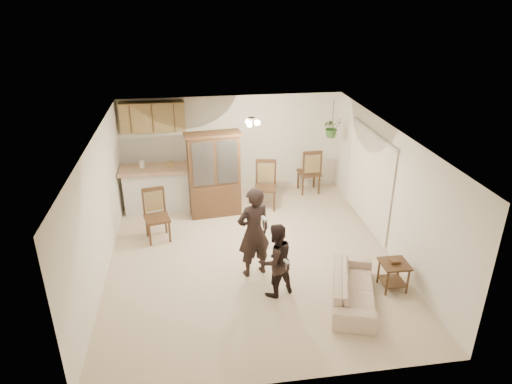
{
  "coord_description": "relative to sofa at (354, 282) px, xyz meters",
  "views": [
    {
      "loc": [
        -1.05,
        -7.73,
        4.91
      ],
      "look_at": [
        0.17,
        0.4,
        1.2
      ],
      "focal_mm": 32.0,
      "sensor_mm": 36.0,
      "label": 1
    }
  ],
  "objects": [
    {
      "name": "sofa",
      "position": [
        0.0,
        0.0,
        0.0
      ],
      "size": [
        1.28,
        2.01,
        0.73
      ],
      "primitive_type": "imported",
      "rotation": [
        0.0,
        0.0,
        1.25
      ],
      "color": "beige",
      "rests_on": "floor"
    },
    {
      "name": "adult",
      "position": [
        -1.56,
        1.05,
        0.53
      ],
      "size": [
        0.76,
        0.61,
        1.8
      ],
      "primitive_type": "imported",
      "rotation": [
        0.0,
        0.0,
        3.45
      ],
      "color": "black",
      "rests_on": "floor"
    },
    {
      "name": "wall_left",
      "position": [
        -4.28,
        1.68,
        0.88
      ],
      "size": [
        0.02,
        6.5,
        2.5
      ],
      "primitive_type": "cube",
      "color": "white",
      "rests_on": "ground"
    },
    {
      "name": "controller_adult",
      "position": [
        -1.44,
        0.66,
        0.97
      ],
      "size": [
        0.09,
        0.16,
        0.05
      ],
      "primitive_type": "cube",
      "rotation": [
        0.0,
        0.0,
        3.45
      ],
      "color": "silver",
      "rests_on": "adult"
    },
    {
      "name": "ceiling_fixture",
      "position": [
        -1.33,
        2.88,
        2.03
      ],
      "size": [
        0.36,
        0.36,
        0.2
      ],
      "primitive_type": null,
      "color": "beige",
      "rests_on": "ceiling"
    },
    {
      "name": "chair_bar",
      "position": [
        -3.38,
        2.6,
        -0.05
      ],
      "size": [
        0.59,
        0.59,
        1.11
      ],
      "rotation": [
        0.0,
        0.0,
        0.23
      ],
      "color": "#331E12",
      "rests_on": "floor"
    },
    {
      "name": "floor",
      "position": [
        -1.53,
        1.68,
        -0.37
      ],
      "size": [
        6.5,
        6.5,
        0.0
      ],
      "primitive_type": "plane",
      "color": "beige",
      "rests_on": "ground"
    },
    {
      "name": "ceiling",
      "position": [
        -1.53,
        1.68,
        2.13
      ],
      "size": [
        5.5,
        6.5,
        0.02
      ],
      "primitive_type": "cube",
      "color": "silver",
      "rests_on": "wall_back"
    },
    {
      "name": "vertical_blinds",
      "position": [
        1.18,
        2.58,
        0.73
      ],
      "size": [
        0.06,
        2.3,
        2.1
      ],
      "primitive_type": null,
      "color": "white",
      "rests_on": "wall_right"
    },
    {
      "name": "chair_hutch_left",
      "position": [
        -0.88,
        3.78,
        -0.04
      ],
      "size": [
        0.6,
        0.6,
        1.16
      ],
      "rotation": [
        0.0,
        0.0,
        -0.19
      ],
      "color": "#331E12",
      "rests_on": "floor"
    },
    {
      "name": "wall_back",
      "position": [
        -1.53,
        4.93,
        0.88
      ],
      "size": [
        5.5,
        0.02,
        2.5
      ],
      "primitive_type": "cube",
      "color": "white",
      "rests_on": "ground"
    },
    {
      "name": "plant_cord",
      "position": [
        0.77,
        4.08,
        1.81
      ],
      "size": [
        0.01,
        0.01,
        0.65
      ],
      "primitive_type": "cylinder",
      "color": "black",
      "rests_on": "ceiling"
    },
    {
      "name": "wall_right",
      "position": [
        1.22,
        1.68,
        0.88
      ],
      "size": [
        0.02,
        6.5,
        2.5
      ],
      "primitive_type": "cube",
      "color": "white",
      "rests_on": "ground"
    },
    {
      "name": "upper_cabinets",
      "position": [
        -3.43,
        4.75,
        1.73
      ],
      "size": [
        1.5,
        0.34,
        0.7
      ],
      "primitive_type": "cube",
      "color": "olive",
      "rests_on": "wall_back"
    },
    {
      "name": "child",
      "position": [
        -1.28,
        0.39,
        0.31
      ],
      "size": [
        0.8,
        0.73,
        1.35
      ],
      "primitive_type": "imported",
      "rotation": [
        0.0,
        0.0,
        3.54
      ],
      "color": "black",
      "rests_on": "floor"
    },
    {
      "name": "chair_hutch_right",
      "position": [
        0.39,
        4.55,
        -0.03
      ],
      "size": [
        0.54,
        0.54,
        1.19
      ],
      "rotation": [
        0.0,
        0.0,
        3.18
      ],
      "color": "#331E12",
      "rests_on": "floor"
    },
    {
      "name": "controller_child",
      "position": [
        -1.16,
        0.1,
        0.46
      ],
      "size": [
        0.08,
        0.12,
        0.04
      ],
      "primitive_type": "cube",
      "rotation": [
        0.0,
        0.0,
        3.54
      ],
      "color": "silver",
      "rests_on": "child"
    },
    {
      "name": "side_table",
      "position": [
        0.81,
        0.23,
        -0.1
      ],
      "size": [
        0.48,
        0.48,
        0.58
      ],
      "rotation": [
        0.0,
        0.0,
        -0.01
      ],
      "color": "#331E12",
      "rests_on": "floor"
    },
    {
      "name": "china_hutch",
      "position": [
        -2.1,
        3.62,
        0.61
      ],
      "size": [
        1.3,
        0.62,
        1.98
      ],
      "rotation": [
        0.0,
        0.0,
        0.11
      ],
      "color": "#331E12",
      "rests_on": "floor"
    },
    {
      "name": "wall_front",
      "position": [
        -1.53,
        -1.57,
        0.88
      ],
      "size": [
        5.5,
        0.02,
        2.5
      ],
      "primitive_type": "cube",
      "color": "white",
      "rests_on": "ground"
    },
    {
      "name": "hanging_plant",
      "position": [
        0.77,
        4.08,
        1.48
      ],
      "size": [
        0.43,
        0.37,
        0.48
      ],
      "primitive_type": "imported",
      "color": "#305722",
      "rests_on": "ceiling"
    },
    {
      "name": "breakfast_bar",
      "position": [
        -3.38,
        4.03,
        0.13
      ],
      "size": [
        1.6,
        0.55,
        1.0
      ],
      "primitive_type": "cube",
      "color": "silver",
      "rests_on": "floor"
    },
    {
      "name": "bar_top",
      "position": [
        -3.38,
        4.03,
        0.68
      ],
      "size": [
        1.75,
        0.7,
        0.08
      ],
      "primitive_type": "cube",
      "color": "tan",
      "rests_on": "breakfast_bar"
    }
  ]
}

